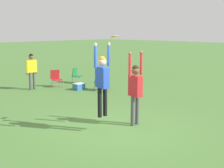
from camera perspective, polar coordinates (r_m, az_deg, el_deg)
The scene contains 9 objects.
ground_plane at distance 9.36m, azimuth 0.50°, elevation -8.15°, with size 120.00×120.00×0.00m, color #4C7A38.
person_jumping at distance 8.74m, azimuth -1.80°, elevation 1.12°, with size 0.62×0.50×2.11m.
person_defending at distance 9.44m, azimuth 4.28°, elevation -0.39°, with size 0.63×0.51×2.27m.
frisbee at distance 9.01m, azimuth 0.41°, elevation 8.68°, with size 0.22×0.22×0.07m.
camping_chair_0 at distance 16.17m, azimuth -10.16°, elevation 1.21°, with size 0.59×0.64×0.87m.
camping_chair_2 at distance 15.04m, azimuth -2.23°, elevation 0.60°, with size 0.73×0.78×0.77m.
camping_chair_4 at distance 17.17m, azimuth -6.51°, elevation 1.76°, with size 0.68×0.73×0.83m.
person_spectator_near at distance 15.58m, azimuth -14.49°, elevation 2.86°, with size 0.62×0.29×1.75m.
cooler_box at distance 15.29m, azimuth -6.07°, elevation -0.44°, with size 0.52×0.39×0.32m.
Camera 1 is at (-6.44, -6.13, 2.91)m, focal length 50.00 mm.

